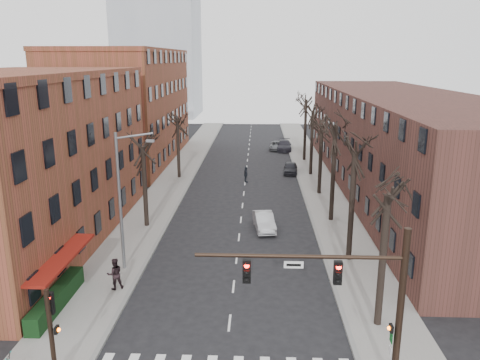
# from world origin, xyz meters

# --- Properties ---
(sidewalk_left) EXTENTS (4.00, 90.00, 0.15)m
(sidewalk_left) POSITION_xyz_m (-8.00, 35.00, 0.07)
(sidewalk_left) COLOR gray
(sidewalk_left) RESTS_ON ground
(sidewalk_right) EXTENTS (4.00, 90.00, 0.15)m
(sidewalk_right) POSITION_xyz_m (8.00, 35.00, 0.07)
(sidewalk_right) COLOR gray
(sidewalk_right) RESTS_ON ground
(building_left_near) EXTENTS (12.00, 26.00, 12.00)m
(building_left_near) POSITION_xyz_m (-16.00, 15.00, 6.00)
(building_left_near) COLOR brown
(building_left_near) RESTS_ON ground
(building_left_far) EXTENTS (12.00, 28.00, 14.00)m
(building_left_far) POSITION_xyz_m (-16.00, 44.00, 7.00)
(building_left_far) COLOR brown
(building_left_far) RESTS_ON ground
(building_right) EXTENTS (12.00, 50.00, 10.00)m
(building_right) POSITION_xyz_m (16.00, 30.00, 5.00)
(building_right) COLOR #4E2A24
(building_right) RESTS_ON ground
(awning_left) EXTENTS (1.20, 7.00, 0.15)m
(awning_left) POSITION_xyz_m (-9.40, 6.00, 0.00)
(awning_left) COLOR maroon
(awning_left) RESTS_ON ground
(hedge) EXTENTS (0.80, 6.00, 1.00)m
(hedge) POSITION_xyz_m (-9.50, 5.00, 0.65)
(hedge) COLOR black
(hedge) RESTS_ON sidewalk_left
(tree_right_a) EXTENTS (5.20, 5.20, 10.00)m
(tree_right_a) POSITION_xyz_m (7.60, 4.00, 0.00)
(tree_right_a) COLOR black
(tree_right_a) RESTS_ON ground
(tree_right_b) EXTENTS (5.20, 5.20, 10.80)m
(tree_right_b) POSITION_xyz_m (7.60, 12.00, 0.00)
(tree_right_b) COLOR black
(tree_right_b) RESTS_ON ground
(tree_right_c) EXTENTS (5.20, 5.20, 11.60)m
(tree_right_c) POSITION_xyz_m (7.60, 20.00, 0.00)
(tree_right_c) COLOR black
(tree_right_c) RESTS_ON ground
(tree_right_d) EXTENTS (5.20, 5.20, 10.00)m
(tree_right_d) POSITION_xyz_m (7.60, 28.00, 0.00)
(tree_right_d) COLOR black
(tree_right_d) RESTS_ON ground
(tree_right_e) EXTENTS (5.20, 5.20, 10.80)m
(tree_right_e) POSITION_xyz_m (7.60, 36.00, 0.00)
(tree_right_e) COLOR black
(tree_right_e) RESTS_ON ground
(tree_right_f) EXTENTS (5.20, 5.20, 11.60)m
(tree_right_f) POSITION_xyz_m (7.60, 44.00, 0.00)
(tree_right_f) COLOR black
(tree_right_f) RESTS_ON ground
(tree_left_a) EXTENTS (5.20, 5.20, 9.50)m
(tree_left_a) POSITION_xyz_m (-7.60, 18.00, 0.00)
(tree_left_a) COLOR black
(tree_left_a) RESTS_ON ground
(tree_left_b) EXTENTS (5.20, 5.20, 9.50)m
(tree_left_b) POSITION_xyz_m (-7.60, 34.00, 0.00)
(tree_left_b) COLOR black
(tree_left_b) RESTS_ON ground
(signal_mast_arm) EXTENTS (8.14, 0.30, 7.20)m
(signal_mast_arm) POSITION_xyz_m (5.45, -1.00, 4.40)
(signal_mast_arm) COLOR black
(signal_mast_arm) RESTS_ON ground
(signal_pole_left) EXTENTS (0.47, 0.44, 4.40)m
(signal_pole_left) POSITION_xyz_m (-6.99, -0.95, 2.61)
(signal_pole_left) COLOR black
(signal_pole_left) RESTS_ON ground
(streetlight) EXTENTS (2.45, 0.22, 9.03)m
(streetlight) POSITION_xyz_m (-7.03, 10.00, 5.01)
(streetlight) COLOR slate
(streetlight) RESTS_ON ground
(silver_sedan) EXTENTS (1.94, 4.24, 1.35)m
(silver_sedan) POSITION_xyz_m (1.94, 17.82, 0.67)
(silver_sedan) COLOR #A7A9AE
(silver_sedan) RESTS_ON ground
(parked_car_near) EXTENTS (1.89, 4.07, 1.35)m
(parked_car_near) POSITION_xyz_m (5.30, 36.80, 0.68)
(parked_car_near) COLOR black
(parked_car_near) RESTS_ON ground
(parked_car_mid) EXTENTS (2.33, 5.25, 1.50)m
(parked_car_mid) POSITION_xyz_m (5.30, 51.21, 0.75)
(parked_car_mid) COLOR #22212A
(parked_car_mid) RESTS_ON ground
(parked_car_far) EXTENTS (2.42, 4.57, 1.22)m
(parked_car_far) POSITION_xyz_m (4.23, 51.74, 0.61)
(parked_car_far) COLOR slate
(parked_car_far) RESTS_ON ground
(pedestrian_b) EXTENTS (1.15, 1.07, 1.90)m
(pedestrian_b) POSITION_xyz_m (-6.92, 7.19, 1.10)
(pedestrian_b) COLOR black
(pedestrian_b) RESTS_ON sidewalk_left
(pedestrian_crossing) EXTENTS (0.67, 1.12, 1.79)m
(pedestrian_crossing) POSITION_xyz_m (0.09, 32.40, 0.90)
(pedestrian_crossing) COLOR black
(pedestrian_crossing) RESTS_ON ground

